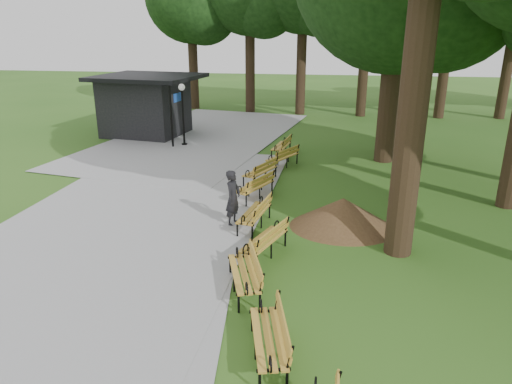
# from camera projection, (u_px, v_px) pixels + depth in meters

# --- Properties ---
(ground) EXTENTS (100.00, 100.00, 0.00)m
(ground) POSITION_uv_depth(u_px,v_px,m) (241.00, 273.00, 11.26)
(ground) COLOR #2A5618
(ground) RESTS_ON ground
(path) EXTENTS (12.00, 38.00, 0.06)m
(path) POSITION_uv_depth(u_px,v_px,m) (132.00, 215.00, 14.61)
(path) COLOR #99999C
(path) RESTS_ON ground
(person) EXTENTS (0.55, 0.70, 1.67)m
(person) POSITION_uv_depth(u_px,v_px,m) (233.00, 198.00, 13.75)
(person) COLOR black
(person) RESTS_ON ground
(kiosk) EXTENTS (5.70, 5.14, 3.19)m
(kiosk) POSITION_uv_depth(u_px,v_px,m) (145.00, 105.00, 25.19)
(kiosk) COLOR black
(kiosk) RESTS_ON ground
(lamp_post) EXTENTS (0.32, 0.32, 3.01)m
(lamp_post) POSITION_uv_depth(u_px,v_px,m) (182.00, 101.00, 22.63)
(lamp_post) COLOR black
(lamp_post) RESTS_ON ground
(dirt_mound) EXTENTS (2.57, 2.57, 0.91)m
(dirt_mound) POSITION_uv_depth(u_px,v_px,m) (343.00, 213.00, 13.67)
(dirt_mound) COLOR #47301C
(dirt_mound) RESTS_ON ground
(bench_1) EXTENTS (1.06, 2.00, 0.88)m
(bench_1) POSITION_uv_depth(u_px,v_px,m) (268.00, 337.00, 8.22)
(bench_1) COLOR #B7882A
(bench_1) RESTS_ON ground
(bench_2) EXTENTS (1.19, 2.00, 0.88)m
(bench_2) POSITION_uv_depth(u_px,v_px,m) (244.00, 273.00, 10.35)
(bench_2) COLOR #B7882A
(bench_2) RESTS_ON ground
(bench_3) EXTENTS (1.26, 2.00, 0.88)m
(bench_3) POSITION_uv_depth(u_px,v_px,m) (264.00, 241.00, 11.93)
(bench_3) COLOR #B7882A
(bench_3) RESTS_ON ground
(bench_4) EXTENTS (0.95, 1.98, 0.88)m
(bench_4) POSITION_uv_depth(u_px,v_px,m) (254.00, 213.00, 13.69)
(bench_4) COLOR #B7882A
(bench_4) RESTS_ON ground
(bench_5) EXTENTS (1.36, 2.00, 0.88)m
(bench_5) POSITION_uv_depth(u_px,v_px,m) (254.00, 187.00, 15.97)
(bench_5) COLOR #B7882A
(bench_5) RESTS_ON ground
(bench_6) EXTENTS (1.32, 2.00, 0.88)m
(bench_6) POSITION_uv_depth(u_px,v_px,m) (260.00, 171.00, 17.67)
(bench_6) COLOR #B7882A
(bench_6) RESTS_ON ground
(bench_7) EXTENTS (1.44, 1.98, 0.88)m
(bench_7) POSITION_uv_depth(u_px,v_px,m) (282.00, 157.00, 19.60)
(bench_7) COLOR #B7882A
(bench_7) RESTS_ON ground
(bench_8) EXTENTS (0.92, 1.98, 0.88)m
(bench_8) POSITION_uv_depth(u_px,v_px,m) (281.00, 146.00, 21.37)
(bench_8) COLOR #B7882A
(bench_8) RESTS_ON ground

